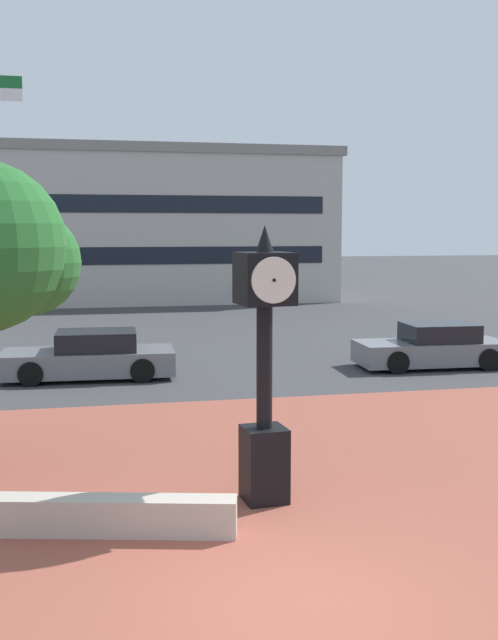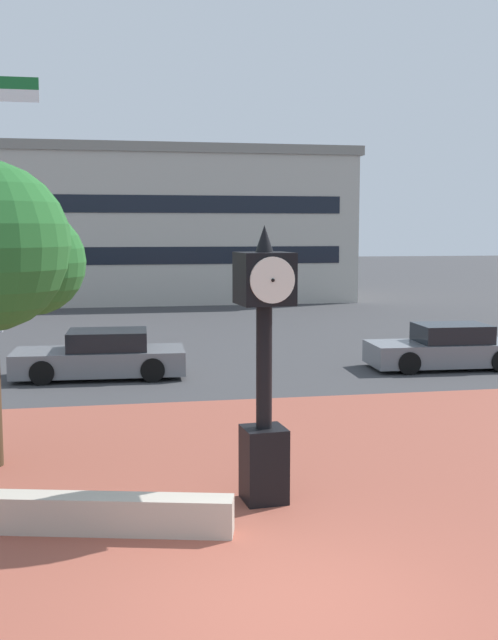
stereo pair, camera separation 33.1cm
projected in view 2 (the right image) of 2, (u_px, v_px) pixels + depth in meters
name	position (u px, v px, depth m)	size (l,w,h in m)	color
ground_plane	(290.00, 601.00, 8.30)	(200.00, 200.00, 0.00)	#38383A
plaza_brick_paving	(243.00, 506.00, 11.15)	(44.00, 13.83, 0.01)	brown
planter_wall	(113.00, 514.00, 10.16)	(3.20, 0.40, 0.50)	#ADA393
street_clock	(264.00, 366.00, 11.14)	(0.82, 0.87, 4.06)	black
car_street_mid	(446.00, 349.00, 22.17)	(4.44, 2.00, 1.28)	slate
car_street_far	(101.00, 356.00, 20.81)	(4.65, 2.10, 1.28)	slate
flagpole_primary	(1.00, 179.00, 29.31)	(1.77, 0.14, 10.00)	silver
civic_building	(147.00, 225.00, 44.41)	(22.64, 10.65, 8.41)	#B2ADA3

